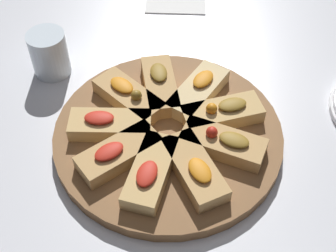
# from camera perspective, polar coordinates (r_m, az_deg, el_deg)

# --- Properties ---
(ground_plane) EXTENTS (3.00, 3.00, 0.00)m
(ground_plane) POSITION_cam_1_polar(r_m,az_deg,el_deg) (0.75, 0.00, -1.65)
(ground_plane) COLOR silver
(serving_board) EXTENTS (0.36, 0.36, 0.02)m
(serving_board) POSITION_cam_1_polar(r_m,az_deg,el_deg) (0.74, 0.00, -1.15)
(serving_board) COLOR brown
(serving_board) RESTS_ON ground_plane
(focaccia_slice_0) EXTENTS (0.13, 0.12, 0.04)m
(focaccia_slice_0) POSITION_cam_1_polar(r_m,az_deg,el_deg) (0.71, 6.75, -2.07)
(focaccia_slice_0) COLOR tan
(focaccia_slice_0) RESTS_ON serving_board
(focaccia_slice_1) EXTENTS (0.13, 0.05, 0.04)m
(focaccia_slice_1) POSITION_cam_1_polar(r_m,az_deg,el_deg) (0.75, 6.68, 1.50)
(focaccia_slice_1) COLOR tan
(focaccia_slice_1) RESTS_ON serving_board
(focaccia_slice_2) EXTENTS (0.13, 0.12, 0.03)m
(focaccia_slice_2) POSITION_cam_1_polar(r_m,az_deg,el_deg) (0.78, 3.69, 4.28)
(focaccia_slice_2) COLOR #E5C689
(focaccia_slice_2) RESTS_ON serving_board
(focaccia_slice_3) EXTENTS (0.07, 0.13, 0.03)m
(focaccia_slice_3) POSITION_cam_1_polar(r_m,az_deg,el_deg) (0.79, -0.99, 5.01)
(focaccia_slice_3) COLOR tan
(focaccia_slice_3) RESTS_ON serving_board
(focaccia_slice_4) EXTENTS (0.11, 0.14, 0.04)m
(focaccia_slice_4) POSITION_cam_1_polar(r_m,az_deg,el_deg) (0.77, -4.81, 3.63)
(focaccia_slice_4) COLOR tan
(focaccia_slice_4) RESTS_ON serving_board
(focaccia_slice_5) EXTENTS (0.14, 0.09, 0.03)m
(focaccia_slice_5) POSITION_cam_1_polar(r_m,az_deg,el_deg) (0.73, -7.12, 0.18)
(focaccia_slice_5) COLOR tan
(focaccia_slice_5) RESTS_ON serving_board
(focaccia_slice_6) EXTENTS (0.14, 0.09, 0.03)m
(focaccia_slice_6) POSITION_cam_1_polar(r_m,az_deg,el_deg) (0.70, -6.04, -3.31)
(focaccia_slice_6) COLOR tan
(focaccia_slice_6) RESTS_ON serving_board
(focaccia_slice_7) EXTENTS (0.11, 0.13, 0.03)m
(focaccia_slice_7) POSITION_cam_1_polar(r_m,az_deg,el_deg) (0.67, -2.15, -5.58)
(focaccia_slice_7) COLOR tan
(focaccia_slice_7) RESTS_ON serving_board
(focaccia_slice_8) EXTENTS (0.07, 0.13, 0.03)m
(focaccia_slice_8) POSITION_cam_1_polar(r_m,az_deg,el_deg) (0.68, 3.26, -5.24)
(focaccia_slice_8) COLOR tan
(focaccia_slice_8) RESTS_ON serving_board
(water_glass) EXTENTS (0.07, 0.07, 0.08)m
(water_glass) POSITION_cam_1_polar(r_m,az_deg,el_deg) (0.86, -14.27, 8.56)
(water_glass) COLOR silver
(water_glass) RESTS_ON ground_plane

